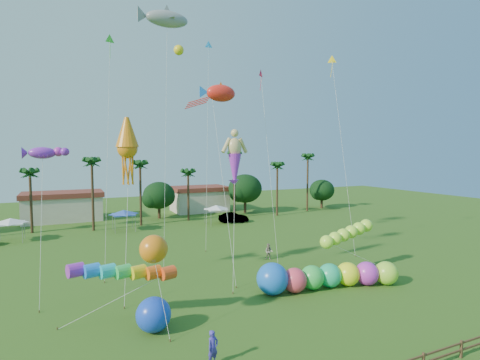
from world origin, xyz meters
name	(u,v)px	position (x,y,z in m)	size (l,w,h in m)	color
ground	(307,333)	(0.00, 0.00, 0.00)	(160.00, 160.00, 0.00)	#285116
tree_line	(175,194)	(3.57, 44.00, 4.28)	(69.46, 8.91, 11.00)	#3A2819
buildings_row	(130,205)	(-3.09, 50.00, 2.00)	(35.00, 7.00, 4.00)	beige
tent_row	(124,213)	(-6.00, 36.33, 2.75)	(31.00, 4.00, 0.60)	white
car_b	(234,218)	(11.15, 36.26, 0.79)	(1.67, 4.78, 1.58)	#4C4C54
spectator_a	(213,348)	(-6.66, -0.79, 0.93)	(0.68, 0.45, 1.87)	#3E31AE
spectator_b	(269,252)	(5.78, 15.13, 0.86)	(0.84, 0.65, 1.72)	gray
caterpillar_inflatable	(323,276)	(5.66, 5.75, 1.07)	(12.50, 4.70, 2.56)	#E83D56
blue_ball	(153,315)	(-8.73, 4.29, 1.10)	(2.21, 2.21, 2.21)	blue
rainbow_tube	(143,276)	(-9.08, 5.79, 3.16)	(8.63, 2.25, 3.63)	#F64E1B
green_worm	(327,242)	(7.61, 7.85, 3.31)	(10.27, 3.87, 4.04)	#B3FD38
orange_ball_kite	(154,249)	(-8.59, 4.55, 5.25)	(1.90, 2.97, 6.15)	orange
merman_kite	(235,161)	(0.15, 11.42, 10.60)	(2.97, 4.55, 12.97)	#D4B878
fish_kite	(221,93)	(-0.07, 14.06, 16.88)	(4.42, 6.11, 17.78)	red
shark_kite	(167,19)	(-3.37, 20.79, 25.27)	(6.30, 7.00, 26.34)	gray
squid_kite	(127,148)	(-8.78, 13.29, 11.68)	(2.39, 5.84, 14.37)	orange
lobster_kite	(42,153)	(-15.09, 14.38, 11.31)	(3.57, 4.96, 11.98)	purple
delta_kite_red	(261,79)	(5.09, 15.66, 18.88)	(0.94, 4.56, 19.96)	#FF1C42
delta_kite_yellow	(332,64)	(14.96, 16.63, 21.58)	(1.08, 5.08, 22.65)	yellow
delta_kite_green	(110,46)	(-9.25, 19.81, 21.58)	(2.06, 5.25, 22.75)	green
delta_kite_blue	(208,51)	(2.66, 24.65, 23.61)	(2.49, 4.03, 24.87)	#198AE8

